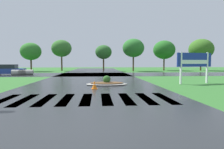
% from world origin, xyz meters
% --- Properties ---
extents(ground_plane, '(120.00, 120.00, 0.10)m').
position_xyz_m(ground_plane, '(0.00, 0.00, -0.05)').
color(ground_plane, '#2D6628').
extents(asphalt_roadway, '(9.43, 80.00, 0.01)m').
position_xyz_m(asphalt_roadway, '(0.00, 10.00, 0.00)').
color(asphalt_roadway, '#232628').
rests_on(asphalt_roadway, ground).
extents(asphalt_cross_road, '(90.00, 8.49, 0.01)m').
position_xyz_m(asphalt_cross_road, '(0.00, 22.97, 0.00)').
color(asphalt_cross_road, '#232628').
rests_on(asphalt_cross_road, ground).
extents(crosswalk_stripes, '(7.65, 3.01, 0.01)m').
position_xyz_m(crosswalk_stripes, '(0.00, 4.78, 0.00)').
color(crosswalk_stripes, white).
rests_on(crosswalk_stripes, ground).
extents(estate_billboard, '(3.07, 0.84, 2.42)m').
position_xyz_m(estate_billboard, '(7.93, 10.66, 1.71)').
color(estate_billboard, white).
rests_on(estate_billboard, ground).
extents(median_island, '(2.98, 1.78, 0.68)m').
position_xyz_m(median_island, '(1.16, 10.36, 0.14)').
color(median_island, '#9E9B93').
rests_on(median_island, ground).
extents(car_dark_suv, '(4.32, 2.28, 1.37)m').
position_xyz_m(car_dark_suv, '(-11.22, 22.66, 0.63)').
color(car_dark_suv, navy).
rests_on(car_dark_suv, ground).
extents(drainage_pipe_stack, '(2.62, 1.10, 0.70)m').
position_xyz_m(drainage_pipe_stack, '(-9.07, 21.86, 0.35)').
color(drainage_pipe_stack, '#9E9B93').
rests_on(drainage_pipe_stack, ground).
extents(traffic_cone, '(0.36, 0.36, 0.52)m').
position_xyz_m(traffic_cone, '(0.30, 8.08, 0.25)').
color(traffic_cone, orange).
rests_on(traffic_cone, ground).
extents(background_treeline, '(36.23, 6.74, 6.18)m').
position_xyz_m(background_treeline, '(7.50, 33.31, 4.06)').
color(background_treeline, '#4C3823').
rests_on(background_treeline, ground).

